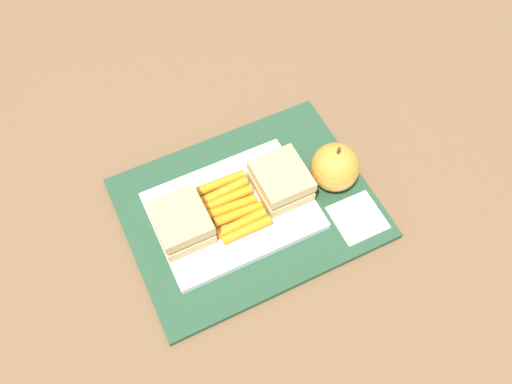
{
  "coord_description": "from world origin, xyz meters",
  "views": [
    {
      "loc": [
        -0.16,
        -0.36,
        0.7
      ],
      "look_at": [
        0.01,
        0.0,
        0.04
      ],
      "focal_mm": 37.65,
      "sensor_mm": 36.0,
      "label": 1
    }
  ],
  "objects_px": {
    "food_tray": "(233,211)",
    "sandwich_half_left": "(181,222)",
    "sandwich_half_right": "(281,181)",
    "paper_napkin": "(358,218)",
    "apple": "(335,167)",
    "carrot_sticks_bundle": "(233,206)"
  },
  "relations": [
    {
      "from": "sandwich_half_left",
      "to": "carrot_sticks_bundle",
      "type": "relative_size",
      "value": 0.79
    },
    {
      "from": "sandwich_half_left",
      "to": "sandwich_half_right",
      "type": "height_order",
      "value": "same"
    },
    {
      "from": "carrot_sticks_bundle",
      "to": "paper_napkin",
      "type": "height_order",
      "value": "carrot_sticks_bundle"
    },
    {
      "from": "sandwich_half_left",
      "to": "carrot_sticks_bundle",
      "type": "xyz_separation_m",
      "value": [
        0.08,
        0.0,
        -0.02
      ]
    },
    {
      "from": "sandwich_half_right",
      "to": "paper_napkin",
      "type": "distance_m",
      "value": 0.12
    },
    {
      "from": "sandwich_half_left",
      "to": "apple",
      "type": "height_order",
      "value": "apple"
    },
    {
      "from": "sandwich_half_left",
      "to": "apple",
      "type": "bearing_deg",
      "value": -3.63
    },
    {
      "from": "food_tray",
      "to": "sandwich_half_left",
      "type": "height_order",
      "value": "sandwich_half_left"
    },
    {
      "from": "sandwich_half_left",
      "to": "paper_napkin",
      "type": "height_order",
      "value": "sandwich_half_left"
    },
    {
      "from": "sandwich_half_right",
      "to": "apple",
      "type": "xyz_separation_m",
      "value": [
        0.08,
        -0.02,
        0.0
      ]
    },
    {
      "from": "apple",
      "to": "sandwich_half_left",
      "type": "bearing_deg",
      "value": 176.37
    },
    {
      "from": "apple",
      "to": "sandwich_half_right",
      "type": "bearing_deg",
      "value": 169.53
    },
    {
      "from": "food_tray",
      "to": "apple",
      "type": "relative_size",
      "value": 2.73
    },
    {
      "from": "sandwich_half_right",
      "to": "apple",
      "type": "distance_m",
      "value": 0.08
    },
    {
      "from": "carrot_sticks_bundle",
      "to": "apple",
      "type": "relative_size",
      "value": 1.21
    },
    {
      "from": "food_tray",
      "to": "carrot_sticks_bundle",
      "type": "bearing_deg",
      "value": 19.9
    },
    {
      "from": "food_tray",
      "to": "paper_napkin",
      "type": "distance_m",
      "value": 0.18
    },
    {
      "from": "apple",
      "to": "paper_napkin",
      "type": "xyz_separation_m",
      "value": [
        0.0,
        -0.07,
        -0.04
      ]
    },
    {
      "from": "paper_napkin",
      "to": "sandwich_half_left",
      "type": "bearing_deg",
      "value": 159.66
    },
    {
      "from": "sandwich_half_left",
      "to": "sandwich_half_right",
      "type": "relative_size",
      "value": 1.0
    },
    {
      "from": "food_tray",
      "to": "paper_napkin",
      "type": "relative_size",
      "value": 3.29
    },
    {
      "from": "food_tray",
      "to": "sandwich_half_left",
      "type": "distance_m",
      "value": 0.08
    }
  ]
}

